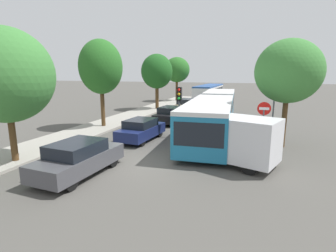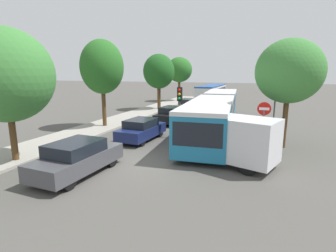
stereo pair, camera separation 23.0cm
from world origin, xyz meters
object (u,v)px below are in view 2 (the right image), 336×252
(articulated_bus, at_px, (216,110))
(queued_car_black, at_px, (172,115))
(no_entry_sign, at_px, (263,120))
(tree_left_far, at_px, (159,72))
(tree_left_near, at_px, (6,76))
(tree_left_distant, at_px, (179,70))
(city_bus_rear, at_px, (212,92))
(queued_car_navy, at_px, (142,129))
(tree_right_near, at_px, (289,72))
(queued_car_tan, at_px, (189,106))
(queued_car_graphite, at_px, (77,158))
(traffic_light, at_px, (180,101))
(white_van, at_px, (227,138))
(tree_left_mid, at_px, (102,67))
(direction_sign_post, at_px, (275,101))

(articulated_bus, distance_m, queued_car_black, 4.28)
(no_entry_sign, bearing_deg, tree_left_far, -140.54)
(tree_left_near, height_order, tree_left_distant, tree_left_distant)
(city_bus_rear, bearing_deg, queued_car_navy, -178.63)
(tree_right_near, bearing_deg, city_bus_rear, 110.04)
(queued_car_tan, height_order, tree_left_far, tree_left_far)
(queued_car_graphite, bearing_deg, traffic_light, -12.46)
(queued_car_graphite, bearing_deg, tree_right_near, -45.31)
(queued_car_graphite, height_order, queued_car_navy, queued_car_graphite)
(traffic_light, relative_size, tree_left_near, 0.53)
(tree_left_near, bearing_deg, tree_right_near, 30.15)
(city_bus_rear, relative_size, white_van, 2.11)
(queued_car_black, distance_m, tree_left_mid, 6.98)
(tree_right_near, bearing_deg, queued_car_tan, 127.86)
(queued_car_tan, relative_size, tree_left_far, 0.68)
(city_bus_rear, distance_m, tree_left_far, 12.47)
(queued_car_black, xyz_separation_m, direction_sign_post, (8.04, -3.49, 1.82))
(tree_left_far, bearing_deg, city_bus_rear, 70.11)
(traffic_light, xyz_separation_m, tree_left_far, (-6.31, 12.15, 1.92))
(queued_car_graphite, height_order, traffic_light, traffic_light)
(traffic_light, distance_m, tree_left_distant, 22.82)
(white_van, height_order, tree_left_mid, tree_left_mid)
(direction_sign_post, xyz_separation_m, tree_left_mid, (-12.57, 0.00, 2.18))
(tree_left_near, distance_m, tree_left_far, 19.59)
(direction_sign_post, bearing_deg, queued_car_tan, -59.39)
(articulated_bus, distance_m, no_entry_sign, 6.29)
(queued_car_black, xyz_separation_m, tree_left_near, (-3.97, -12.17, 3.48))
(queued_car_graphite, xyz_separation_m, tree_right_near, (8.64, 7.55, 3.64))
(queued_car_black, distance_m, tree_left_far, 9.27)
(city_bus_rear, height_order, white_van, city_bus_rear)
(tree_left_mid, relative_size, tree_left_far, 1.07)
(queued_car_graphite, distance_m, tree_left_far, 20.59)
(queued_car_black, bearing_deg, city_bus_rear, 3.70)
(white_van, bearing_deg, tree_left_distant, -48.87)
(queued_car_graphite, height_order, tree_left_distant, tree_left_distant)
(queued_car_graphite, height_order, no_entry_sign, no_entry_sign)
(city_bus_rear, distance_m, white_van, 28.16)
(no_entry_sign, xyz_separation_m, tree_left_far, (-11.56, 14.05, 2.54))
(articulated_bus, relative_size, white_van, 3.28)
(city_bus_rear, bearing_deg, articulated_bus, -167.44)
(queued_car_graphite, relative_size, tree_left_near, 0.68)
(no_entry_sign, relative_size, tree_left_near, 0.44)
(queued_car_tan, bearing_deg, queued_car_black, -174.21)
(articulated_bus, xyz_separation_m, queued_car_black, (-3.99, 1.37, -0.77))
(direction_sign_post, bearing_deg, no_entry_sign, 69.50)
(city_bus_rear, bearing_deg, queued_car_graphite, -178.77)
(queued_car_black, xyz_separation_m, traffic_light, (2.15, -4.74, 1.77))
(city_bus_rear, xyz_separation_m, tree_left_mid, (-4.49, -22.27, 3.33))
(tree_left_near, distance_m, tree_left_mid, 8.73)
(no_entry_sign, relative_size, tree_left_far, 0.44)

